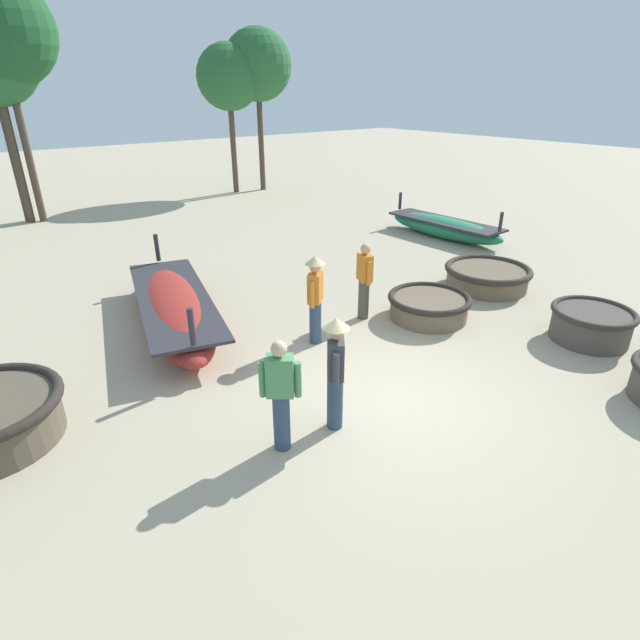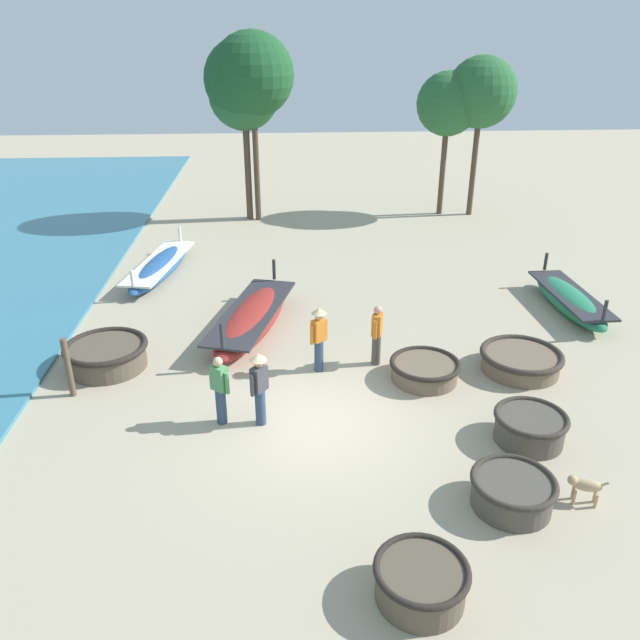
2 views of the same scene
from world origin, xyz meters
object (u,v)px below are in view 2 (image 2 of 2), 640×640
(mooring_post_shoreline, at_px, (68,368))
(tree_leftmost, at_px, (253,75))
(coracle_upturned, at_px, (421,581))
(tree_right_mid, at_px, (244,80))
(coracle_beside_post, at_px, (425,369))
(long_boat_red_hull, at_px, (570,300))
(fisherman_standing_left, at_px, (319,335))
(coracle_far_left, at_px, (512,491))
(tree_rightmost, at_px, (244,95))
(coracle_nearest, at_px, (107,354))
(tree_center, at_px, (481,93))
(coracle_front_left, at_px, (521,360))
(tree_left_mid, at_px, (448,105))
(long_boat_ochre_hull, at_px, (252,318))
(long_boat_blue_hull, at_px, (160,267))
(coracle_center, at_px, (530,427))
(fisherman_by_coracle, at_px, (220,388))
(fisherman_hauling, at_px, (377,334))
(dog, at_px, (584,486))
(fisherman_with_hat, at_px, (259,384))

(mooring_post_shoreline, relative_size, tree_leftmost, 0.19)
(coracle_upturned, bearing_deg, tree_right_mid, 99.11)
(coracle_beside_post, distance_m, coracle_upturned, 6.36)
(long_boat_red_hull, height_order, fisherman_standing_left, fisherman_standing_left)
(coracle_far_left, height_order, tree_rightmost, tree_rightmost)
(coracle_nearest, xyz_separation_m, tree_center, (12.75, 13.10, 4.78))
(coracle_far_left, distance_m, long_boat_red_hull, 9.26)
(coracle_beside_post, xyz_separation_m, coracle_far_left, (0.59, -4.37, 0.05))
(coracle_front_left, distance_m, coracle_far_left, 5.01)
(fisherman_standing_left, xyz_separation_m, mooring_post_shoreline, (-5.67, -0.79, -0.23))
(tree_leftmost, height_order, tree_rightmost, tree_leftmost)
(coracle_nearest, height_order, fisherman_standing_left, fisherman_standing_left)
(coracle_front_left, bearing_deg, tree_left_mid, 84.48)
(long_boat_ochre_hull, bearing_deg, long_boat_blue_hull, 126.17)
(coracle_center, height_order, mooring_post_shoreline, mooring_post_shoreline)
(fisherman_by_coracle, xyz_separation_m, mooring_post_shoreline, (-3.48, 1.29, -0.11))
(coracle_beside_post, distance_m, tree_right_mid, 15.77)
(tree_leftmost, height_order, tree_center, tree_leftmost)
(fisherman_standing_left, height_order, tree_rightmost, tree_rightmost)
(long_boat_red_hull, bearing_deg, coracle_center, -119.54)
(coracle_nearest, distance_m, tree_center, 18.90)
(tree_left_mid, distance_m, tree_leftmost, 8.19)
(coracle_upturned, distance_m, long_boat_ochre_hull, 9.54)
(coracle_front_left, distance_m, tree_left_mid, 14.84)
(fisherman_standing_left, bearing_deg, coracle_center, -37.46)
(long_boat_blue_hull, bearing_deg, coracle_far_left, -55.69)
(coracle_nearest, bearing_deg, coracle_far_left, -33.42)
(fisherman_standing_left, distance_m, tree_rightmost, 14.46)
(tree_left_mid, bearing_deg, long_boat_red_hull, -82.91)
(coracle_far_left, bearing_deg, fisherman_by_coracle, 151.25)
(long_boat_red_hull, height_order, tree_rightmost, tree_rightmost)
(coracle_upturned, height_order, long_boat_red_hull, long_boat_red_hull)
(coracle_upturned, height_order, tree_center, tree_center)
(fisherman_hauling, distance_m, tree_leftmost, 14.40)
(coracle_center, bearing_deg, dog, -81.62)
(coracle_beside_post, xyz_separation_m, tree_rightmost, (-4.70, 14.26, 4.85))
(coracle_front_left, xyz_separation_m, fisherman_by_coracle, (-7.09, -1.77, 0.55))
(fisherman_with_hat, bearing_deg, fisherman_standing_left, 57.90)
(coracle_upturned, xyz_separation_m, long_boat_ochre_hull, (-2.77, 9.13, 0.04))
(coracle_center, distance_m, dog, 1.87)
(long_boat_red_hull, bearing_deg, coracle_front_left, -128.21)
(coracle_upturned, xyz_separation_m, long_boat_blue_hull, (-6.04, 13.60, -0.03))
(long_boat_blue_hull, height_order, mooring_post_shoreline, mooring_post_shoreline)
(long_boat_ochre_hull, height_order, dog, long_boat_ochre_hull)
(coracle_front_left, bearing_deg, fisherman_standing_left, 176.39)
(tree_left_mid, bearing_deg, coracle_nearest, -130.70)
(dog, bearing_deg, long_boat_ochre_hull, 129.57)
(coracle_nearest, bearing_deg, coracle_upturned, -49.30)
(coracle_nearest, bearing_deg, tree_left_mid, 49.30)
(long_boat_red_hull, height_order, tree_center, tree_center)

